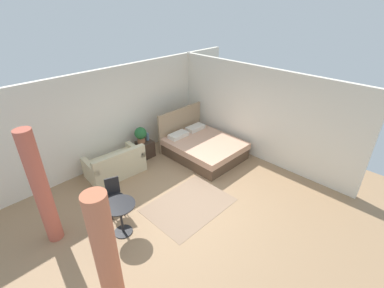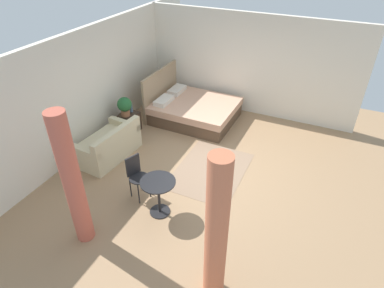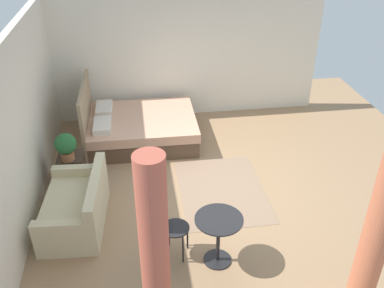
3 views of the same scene
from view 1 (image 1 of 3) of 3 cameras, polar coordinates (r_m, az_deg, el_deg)
name	(u,v)px [view 1 (image 1 of 3)]	position (r m, az deg, el deg)	size (l,w,h in m)	color
ground_plane	(187,200)	(6.73, -1.04, -11.50)	(8.80, 8.72, 0.02)	#9E7A56
wall_back	(115,116)	(8.04, -15.67, 5.68)	(8.80, 0.12, 2.66)	silver
wall_right	(260,115)	(8.04, 13.82, 5.92)	(0.12, 5.72, 2.66)	silver
area_rug	(189,205)	(6.58, -0.64, -12.45)	(1.92, 1.40, 0.01)	#93755B
bed	(202,147)	(8.29, 2.17, -0.54)	(1.75, 2.15, 1.24)	brown
couch	(116,165)	(7.71, -15.51, -4.23)	(1.52, 0.95, 0.79)	beige
nightstand	(145,149)	(8.36, -9.63, -1.00)	(0.44, 0.42, 0.50)	#38281E
potted_plant	(141,134)	(8.08, -10.56, 2.00)	(0.35, 0.35, 0.48)	#935B3D
vase	(147,137)	(8.25, -9.19, 1.51)	(0.09, 0.09, 0.23)	slate
balcony_table	(120,213)	(5.80, -14.56, -13.68)	(0.63, 0.63, 0.73)	black
cafe_chair_near_window	(114,193)	(6.29, -15.84, -9.71)	(0.49, 0.49, 0.88)	black
curtain_left	(109,268)	(4.07, -16.77, -23.27)	(0.30, 0.30, 2.41)	#D1704C
curtain_right	(41,189)	(5.78, -28.73, -8.19)	(0.29, 0.29, 2.41)	#C15B47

